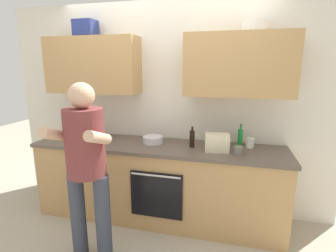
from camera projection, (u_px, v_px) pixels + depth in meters
ground_plane at (158, 216)px, 3.10m from camera, size 12.00×12.00×0.00m
back_wall_unit at (163, 90)px, 3.03m from camera, size 4.00×0.38×2.50m
counter at (157, 182)px, 3.00m from camera, size 2.84×0.67×0.90m
person_standing at (86, 160)px, 2.25m from camera, size 0.49×0.45×1.64m
bottle_juice at (78, 126)px, 3.32m from camera, size 0.07×0.07×0.28m
bottle_soda at (240, 137)px, 2.84m from camera, size 0.05×0.05×0.25m
bottle_vinegar at (89, 133)px, 2.98m from camera, size 0.06×0.06×0.25m
bottle_soy at (192, 139)px, 2.80m from camera, size 0.06×0.06×0.23m
bottle_hotsauce at (79, 133)px, 3.03m from camera, size 0.06×0.06×0.24m
cup_coffee at (250, 143)px, 2.80m from camera, size 0.09×0.09×0.10m
cup_stoneware at (239, 151)px, 2.56m from camera, size 0.09×0.09×0.09m
cup_ceramic at (89, 133)px, 3.23m from camera, size 0.08×0.08×0.09m
mixing_bowl at (153, 140)px, 2.97m from camera, size 0.23×0.23×0.08m
grocery_bag_rice at (217, 143)px, 2.67m from camera, size 0.26×0.19×0.18m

